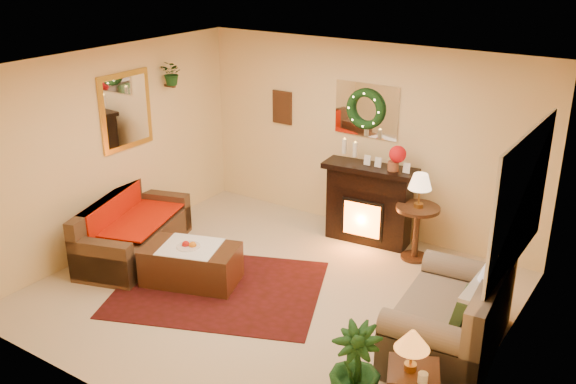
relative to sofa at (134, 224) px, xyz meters
The scene contains 30 objects.
floor 2.09m from the sofa, ahead, with size 5.00×5.00×0.00m, color beige.
ceiling 2.98m from the sofa, ahead, with size 5.00×5.00×0.00m, color white.
wall_back 3.26m from the sofa, 49.58° to the left, with size 5.00×5.00×0.00m, color #EFD88C.
wall_front 3.06m from the sofa, 45.89° to the right, with size 5.00×5.00×0.00m, color #EFD88C.
wall_left 0.99m from the sofa, 162.47° to the left, with size 4.50×4.50×0.00m, color #EFD88C.
wall_right 4.62m from the sofa, ahead, with size 4.50×4.50×0.00m, color #EFD88C.
area_rug 1.53m from the sofa, ahead, with size 2.35×1.76×0.01m, color #440D0E.
sofa is the anchor object (origin of this frame).
red_throw 0.13m from the sofa, 115.59° to the left, with size 0.80×1.30×0.02m, color red.
fireplace 3.08m from the sofa, 41.25° to the left, with size 1.10×0.35×1.00m, color black.
poinsettia 3.47m from the sofa, 36.96° to the left, with size 0.22×0.22×0.22m, color red.
mantel_candle_a 2.92m from the sofa, 47.13° to the left, with size 0.07×0.07×0.20m, color #FFF4D0.
mantel_candle_b 3.01m from the sofa, 43.76° to the left, with size 0.06×0.06×0.19m, color white.
mantel_mirror 3.38m from the sofa, 49.34° to the left, with size 0.92×0.02×0.72m, color white.
wreath 3.36m from the sofa, 48.86° to the left, with size 0.55×0.55×0.11m, color #194719.
wall_art 2.72m from the sofa, 73.80° to the left, with size 0.32×0.03×0.48m, color #381E11.
gold_mirror 1.46m from the sofa, 134.66° to the left, with size 0.03×0.84×1.00m, color gold.
hanging_plant 1.97m from the sofa, 104.09° to the left, with size 0.33×0.28×0.36m, color #194719.
loveseat 4.11m from the sofa, ahead, with size 0.93×1.61×0.93m, color gray.
window_frame 4.71m from the sofa, ahead, with size 0.03×1.86×1.36m, color white.
window_glass 4.70m from the sofa, ahead, with size 0.02×1.70×1.22m, color black.
window_sill 4.50m from the sofa, ahead, with size 0.22×1.86×0.04m, color white.
mini_tree 4.48m from the sofa, ahead, with size 0.20×0.20×0.29m, color silver.
sill_plant 4.64m from the sofa, 17.49° to the left, with size 0.29×0.23×0.53m, color #134B1B.
side_table_round 3.60m from the sofa, 31.80° to the left, with size 0.55×0.55×0.71m, color #412316.
lamp_cream 3.62m from the sofa, 31.65° to the left, with size 0.29×0.29×0.44m, color #F9C994.
lamp_tiffany 4.30m from the sofa, 12.47° to the right, with size 0.29×0.29×0.43m, color orange.
coffee_table 1.13m from the sofa, ahead, with size 1.10×0.61×0.46m, color #4D311B.
fruit_bowl 1.10m from the sofa, ahead, with size 0.28×0.28×0.06m, color white.
floor_palm 3.86m from the sofa, 15.07° to the right, with size 1.34×1.34×2.39m, color #234D29.
Camera 1 is at (3.73, -5.26, 3.81)m, focal length 40.00 mm.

